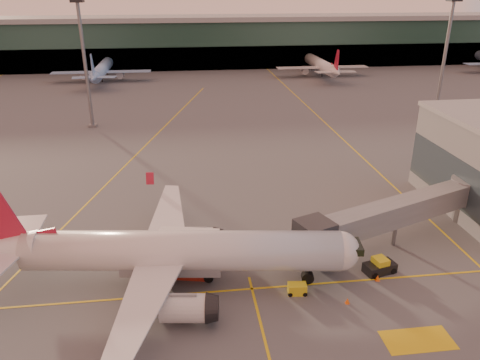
{
  "coord_description": "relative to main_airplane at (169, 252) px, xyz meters",
  "views": [
    {
      "loc": [
        -1.1,
        -33.34,
        28.16
      ],
      "look_at": [
        5.87,
        21.2,
        5.0
      ],
      "focal_mm": 35.0,
      "sensor_mm": 36.0,
      "label": 1
    }
  ],
  "objects": [
    {
      "name": "terminal",
      "position": [
        2.99,
        135.0,
        5.0
      ],
      "size": [
        400.0,
        20.0,
        17.6
      ],
      "color": "#19382D",
      "rests_on": "ground"
    },
    {
      "name": "cone_nose",
      "position": [
        21.0,
        -1.99,
        -3.45
      ],
      "size": [
        0.5,
        0.5,
        0.64
      ],
      "color": "#E9580C",
      "rests_on": "ground"
    },
    {
      "name": "distant_aircraft_row",
      "position": [
        13.82,
        111.2,
        -3.76
      ],
      "size": [
        350.0,
        34.0,
        13.0
      ],
      "color": "#84A9DD",
      "rests_on": "ground"
    },
    {
      "name": "ground",
      "position": [
        2.99,
        -6.8,
        -3.76
      ],
      "size": [
        600.0,
        600.0,
        0.0
      ],
      "primitive_type": "plane",
      "color": "#4C4F54",
      "rests_on": "ground"
    },
    {
      "name": "taxi_markings",
      "position": [
        -4.33,
        37.69,
        -3.75
      ],
      "size": [
        100.12,
        173.0,
        0.01
      ],
      "color": "yellow",
      "rests_on": "ground"
    },
    {
      "name": "mast_east_near",
      "position": [
        57.99,
        55.2,
        11.1
      ],
      "size": [
        2.4,
        2.4,
        25.6
      ],
      "color": "slate",
      "rests_on": "ground"
    },
    {
      "name": "gpu_cart",
      "position": [
        12.27,
        -3.12,
        -3.23
      ],
      "size": [
        1.94,
        1.27,
        1.08
      ],
      "rotation": [
        0.0,
        0.0,
        -0.09
      ],
      "color": "gold",
      "rests_on": "ground"
    },
    {
      "name": "cone_fwd",
      "position": [
        16.68,
        -5.2,
        -3.48
      ],
      "size": [
        0.45,
        0.45,
        0.58
      ],
      "color": "#E9580C",
      "rests_on": "ground"
    },
    {
      "name": "catering_truck",
      "position": [
        1.94,
        1.63,
        -1.02
      ],
      "size": [
        6.65,
        4.03,
        4.82
      ],
      "rotation": [
        0.0,
        0.0,
        -0.22
      ],
      "color": "#AF2719",
      "rests_on": "ground"
    },
    {
      "name": "mast_west_near",
      "position": [
        -17.01,
        59.2,
        11.1
      ],
      "size": [
        2.4,
        2.4,
        25.6
      ],
      "color": "slate",
      "rests_on": "ground"
    },
    {
      "name": "main_airplane",
      "position": [
        0.0,
        0.0,
        0.0
      ],
      "size": [
        38.31,
        34.66,
        11.57
      ],
      "rotation": [
        0.0,
        0.0,
        -0.13
      ],
      "color": "silver",
      "rests_on": "ground"
    },
    {
      "name": "jet_bridge",
      "position": [
        26.99,
        5.27,
        0.24
      ],
      "size": [
        26.55,
        12.89,
        5.77
      ],
      "color": "slate",
      "rests_on": "ground"
    },
    {
      "name": "pushback_tug",
      "position": [
        21.79,
        -0.6,
        -3.07
      ],
      "size": [
        3.6,
        2.48,
        1.69
      ],
      "rotation": [
        0.0,
        0.0,
        0.24
      ],
      "color": "black",
      "rests_on": "ground"
    },
    {
      "name": "cone_wing_left",
      "position": [
        -0.72,
        17.5,
        -3.45
      ],
      "size": [
        0.5,
        0.5,
        0.64
      ],
      "color": "#E9580C",
      "rests_on": "ground"
    }
  ]
}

